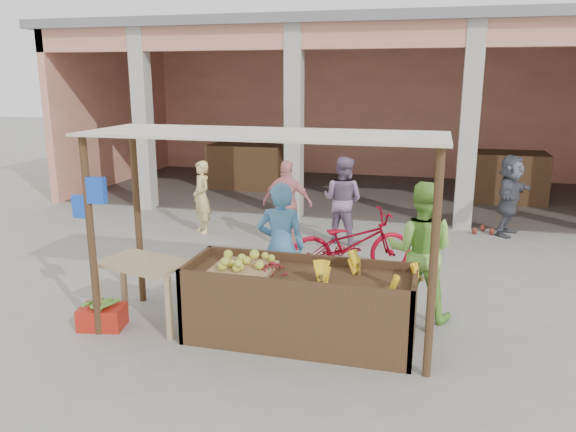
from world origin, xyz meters
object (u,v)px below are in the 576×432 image
(red_crate, at_px, (102,317))
(motorcycle, at_px, (351,242))
(fruit_stall, at_px, (300,308))
(vendor_green, at_px, (421,247))
(side_table, at_px, (144,272))
(vendor_blue, at_px, (281,243))

(red_crate, distance_m, motorcycle, 3.75)
(red_crate, xyz_separation_m, motorcycle, (2.64, 2.64, 0.39))
(fruit_stall, distance_m, vendor_green, 1.73)
(red_crate, relative_size, motorcycle, 0.26)
(motorcycle, bearing_deg, side_table, 113.94)
(side_table, height_order, vendor_green, vendor_green)
(fruit_stall, bearing_deg, motorcycle, 84.25)
(side_table, relative_size, vendor_blue, 0.64)
(side_table, distance_m, motorcycle, 3.26)
(vendor_blue, bearing_deg, side_table, 24.58)
(motorcycle, bearing_deg, fruit_stall, 149.41)
(vendor_blue, xyz_separation_m, vendor_green, (1.74, 0.21, 0.02))
(fruit_stall, distance_m, red_crate, 2.43)
(vendor_blue, relative_size, motorcycle, 0.90)
(side_table, height_order, red_crate, side_table)
(vendor_green, bearing_deg, side_table, 23.36)
(motorcycle, bearing_deg, red_crate, 110.21)
(vendor_green, xyz_separation_m, motorcycle, (-1.06, 1.33, -0.40))
(red_crate, height_order, vendor_green, vendor_green)
(fruit_stall, xyz_separation_m, red_crate, (-2.40, -0.29, -0.26))
(red_crate, height_order, vendor_blue, vendor_blue)
(side_table, xyz_separation_m, red_crate, (-0.49, -0.19, -0.55))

